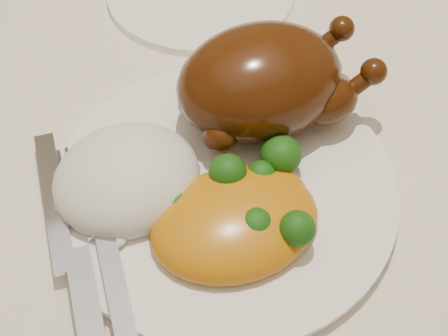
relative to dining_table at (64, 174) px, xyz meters
name	(u,v)px	position (x,y,z in m)	size (l,w,h in m)	color
dining_table	(64,174)	(0.00, 0.00, 0.00)	(1.60, 0.90, 0.76)	brown
tablecloth	(49,126)	(0.00, 0.00, 0.07)	(1.73, 1.03, 0.18)	beige
dinner_plate	(224,188)	(0.11, -0.15, 0.11)	(0.27, 0.27, 0.01)	white
roast_chicken	(265,81)	(0.17, -0.10, 0.16)	(0.17, 0.11, 0.09)	#431E07
rice_mound	(127,179)	(0.04, -0.13, 0.13)	(0.12, 0.11, 0.06)	silver
mac_and_cheese	(239,214)	(0.11, -0.19, 0.13)	(0.14, 0.10, 0.05)	#C6750C
cutlery	(89,259)	(0.00, -0.18, 0.12)	(0.05, 0.20, 0.01)	silver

